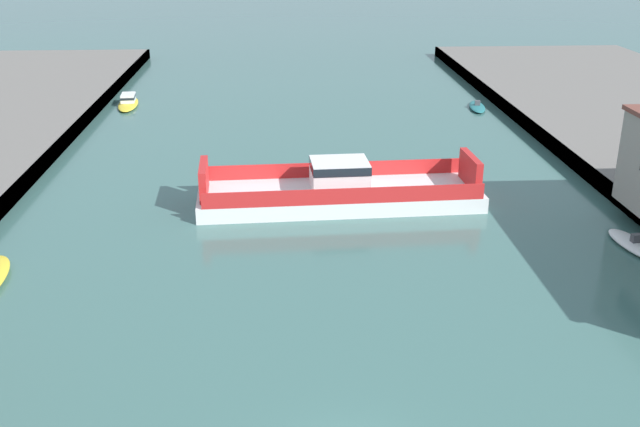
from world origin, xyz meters
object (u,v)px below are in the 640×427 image
(moored_boat_near_left, at_px, (477,107))
(chain_ferry, at_px, (339,191))
(moored_boat_mid_right, at_px, (635,245))
(moored_boat_far_left, at_px, (128,101))

(moored_boat_near_left, bearing_deg, chain_ferry, -121.40)
(chain_ferry, relative_size, moored_boat_mid_right, 3.72)
(moored_boat_near_left, distance_m, moored_boat_mid_right, 36.96)
(chain_ferry, relative_size, moored_boat_near_left, 3.54)
(moored_boat_far_left, bearing_deg, moored_boat_mid_right, -46.74)
(moored_boat_mid_right, xyz_separation_m, moored_boat_far_left, (-38.19, 40.59, 0.20))
(moored_boat_near_left, xyz_separation_m, moored_boat_far_left, (-37.83, 3.63, 0.24))
(chain_ferry, bearing_deg, moored_boat_mid_right, -26.56)
(moored_boat_near_left, height_order, moored_boat_mid_right, moored_boat_mid_right)
(moored_boat_near_left, relative_size, moored_boat_far_left, 0.77)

